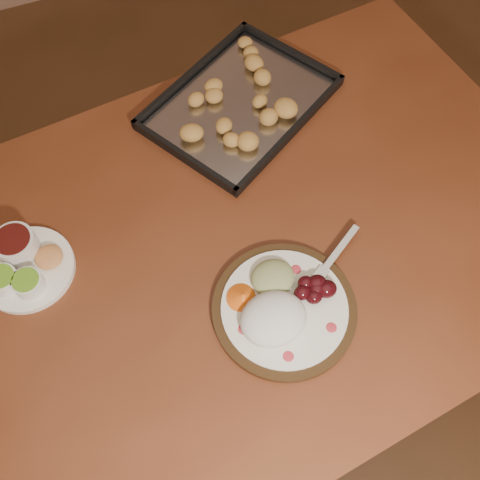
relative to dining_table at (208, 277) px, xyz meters
name	(u,v)px	position (x,y,z in m)	size (l,w,h in m)	color
ground	(268,375)	(0.13, -0.10, -0.65)	(4.00, 4.00, 0.00)	brown
dining_table	(208,277)	(0.00, 0.00, 0.00)	(1.59, 1.05, 0.75)	brown
dinner_plate	(281,307)	(0.09, -0.16, 0.12)	(0.33, 0.26, 0.06)	#301E0D
condiment_saucer	(23,264)	(-0.32, 0.10, 0.12)	(0.18, 0.18, 0.06)	white
baking_tray	(241,102)	(0.21, 0.32, 0.11)	(0.49, 0.45, 0.04)	black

